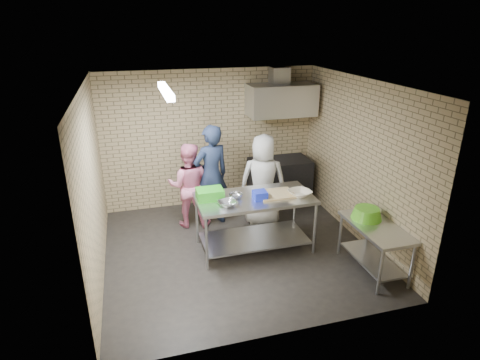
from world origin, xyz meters
name	(u,v)px	position (x,y,z in m)	size (l,w,h in m)	color
floor	(237,249)	(0.00, 0.00, 0.00)	(4.20, 4.20, 0.00)	black
ceiling	(237,83)	(0.00, 0.00, 2.70)	(4.20, 4.20, 0.00)	black
back_wall	(211,139)	(0.00, 2.00, 1.35)	(4.20, 0.06, 2.70)	tan
front_wall	(286,236)	(0.00, -2.00, 1.35)	(4.20, 0.06, 2.70)	tan
left_wall	(93,187)	(-2.10, 0.00, 1.35)	(0.06, 4.00, 2.70)	tan
right_wall	(359,161)	(2.10, 0.00, 1.35)	(0.06, 4.00, 2.70)	tan
prep_table	(255,223)	(0.28, -0.02, 0.46)	(1.85, 0.92, 0.92)	silver
side_counter	(374,248)	(1.80, -1.10, 0.38)	(0.60, 1.20, 0.75)	silver
stove	(279,181)	(1.35, 1.65, 0.45)	(1.20, 0.70, 0.90)	black
range_hood	(281,100)	(1.35, 1.70, 2.10)	(1.30, 0.60, 0.60)	silver
hood_duct	(279,75)	(1.35, 1.85, 2.55)	(0.35, 0.30, 0.30)	#A5A8AD
wall_shelf	(292,107)	(1.65, 1.89, 1.92)	(0.80, 0.20, 0.04)	#3F2B19
fluorescent_fixture	(166,91)	(-1.00, 0.00, 2.64)	(0.10, 1.25, 0.08)	white
green_crate	(210,194)	(-0.42, 0.10, 1.01)	(0.41, 0.31, 0.16)	#27991C
blue_tub	(260,195)	(0.33, -0.12, 0.99)	(0.21, 0.21, 0.13)	#192CC2
cutting_board	(276,194)	(0.63, -0.04, 0.94)	(0.57, 0.43, 0.03)	tan
mixing_bowl_a	(227,204)	(-0.22, -0.22, 0.96)	(0.29, 0.29, 0.07)	silver
mixing_bowl_b	(236,196)	(-0.02, 0.03, 0.96)	(0.22, 0.22, 0.07)	#A8AAAF
ceramic_bowl	(300,193)	(0.98, -0.17, 0.97)	(0.36, 0.36, 0.09)	beige
green_basin	(367,213)	(1.78, -0.85, 0.83)	(0.46, 0.46, 0.17)	#59C626
bottle_red	(280,102)	(1.40, 1.89, 2.03)	(0.07, 0.07, 0.18)	#B22619
bottle_green	(299,102)	(1.80, 1.89, 2.02)	(0.06, 0.06, 0.15)	green
man_navy	(211,176)	(-0.20, 1.05, 0.94)	(0.68, 0.45, 1.87)	#151E35
woman_pink	(189,185)	(-0.60, 1.11, 0.78)	(0.76, 0.59, 1.55)	pink
woman_white	(263,180)	(0.70, 0.80, 0.85)	(0.83, 0.54, 1.69)	silver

